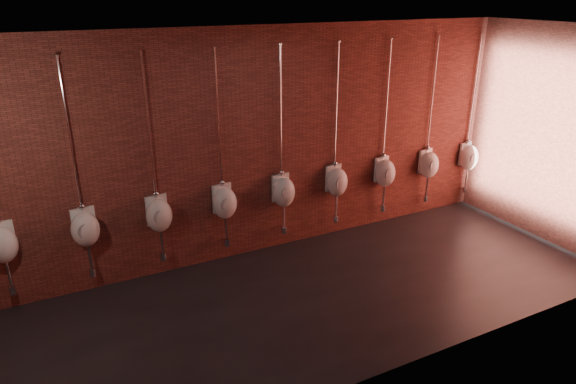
{
  "coord_description": "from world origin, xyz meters",
  "views": [
    {
      "loc": [
        -2.54,
        -4.76,
        3.62
      ],
      "look_at": [
        0.34,
        0.9,
        1.1
      ],
      "focal_mm": 32.0,
      "sensor_mm": 36.0,
      "label": 1
    }
  ],
  "objects_px": {
    "urinal_2": "(85,228)",
    "urinal_3": "(159,214)",
    "urinal_4": "(225,202)",
    "urinal_7": "(385,172)",
    "urinal_5": "(283,191)",
    "urinal_6": "(337,181)",
    "urinal_8": "(429,164)",
    "urinal_9": "(469,156)",
    "urinal_1": "(2,243)"
  },
  "relations": [
    {
      "from": "urinal_5",
      "to": "urinal_4",
      "type": "bearing_deg",
      "value": 180.0
    },
    {
      "from": "urinal_2",
      "to": "urinal_6",
      "type": "height_order",
      "value": "same"
    },
    {
      "from": "urinal_2",
      "to": "urinal_3",
      "type": "xyz_separation_m",
      "value": [
        0.9,
        0.0,
        0.0
      ]
    },
    {
      "from": "urinal_7",
      "to": "urinal_9",
      "type": "xyz_separation_m",
      "value": [
        1.8,
        0.0,
        0.0
      ]
    },
    {
      "from": "urinal_8",
      "to": "urinal_9",
      "type": "distance_m",
      "value": 0.9
    },
    {
      "from": "urinal_2",
      "to": "urinal_8",
      "type": "height_order",
      "value": "same"
    },
    {
      "from": "urinal_3",
      "to": "urinal_6",
      "type": "xyz_separation_m",
      "value": [
        2.7,
        0.0,
        0.0
      ]
    },
    {
      "from": "urinal_9",
      "to": "urinal_3",
      "type": "bearing_deg",
      "value": 180.0
    },
    {
      "from": "urinal_9",
      "to": "urinal_7",
      "type": "bearing_deg",
      "value": 180.0
    },
    {
      "from": "urinal_2",
      "to": "urinal_5",
      "type": "distance_m",
      "value": 2.7
    },
    {
      "from": "urinal_4",
      "to": "urinal_8",
      "type": "xyz_separation_m",
      "value": [
        3.6,
        0.0,
        0.0
      ]
    },
    {
      "from": "urinal_3",
      "to": "urinal_1",
      "type": "bearing_deg",
      "value": 180.0
    },
    {
      "from": "urinal_3",
      "to": "urinal_5",
      "type": "distance_m",
      "value": 1.8
    },
    {
      "from": "urinal_2",
      "to": "urinal_5",
      "type": "bearing_deg",
      "value": 0.0
    },
    {
      "from": "urinal_1",
      "to": "urinal_2",
      "type": "height_order",
      "value": "same"
    },
    {
      "from": "urinal_4",
      "to": "urinal_7",
      "type": "bearing_deg",
      "value": 0.0
    },
    {
      "from": "urinal_5",
      "to": "urinal_6",
      "type": "distance_m",
      "value": 0.9
    },
    {
      "from": "urinal_1",
      "to": "urinal_8",
      "type": "height_order",
      "value": "same"
    },
    {
      "from": "urinal_2",
      "to": "urinal_4",
      "type": "bearing_deg",
      "value": 0.0
    },
    {
      "from": "urinal_4",
      "to": "urinal_9",
      "type": "relative_size",
      "value": 1.0
    },
    {
      "from": "urinal_2",
      "to": "urinal_3",
      "type": "bearing_deg",
      "value": 0.0
    },
    {
      "from": "urinal_3",
      "to": "urinal_9",
      "type": "height_order",
      "value": "same"
    },
    {
      "from": "urinal_5",
      "to": "urinal_2",
      "type": "bearing_deg",
      "value": 180.0
    },
    {
      "from": "urinal_3",
      "to": "urinal_5",
      "type": "relative_size",
      "value": 1.0
    },
    {
      "from": "urinal_2",
      "to": "urinal_9",
      "type": "distance_m",
      "value": 6.3
    },
    {
      "from": "urinal_5",
      "to": "urinal_6",
      "type": "bearing_deg",
      "value": 0.0
    },
    {
      "from": "urinal_3",
      "to": "urinal_6",
      "type": "bearing_deg",
      "value": 0.0
    },
    {
      "from": "urinal_4",
      "to": "urinal_7",
      "type": "xyz_separation_m",
      "value": [
        2.7,
        0.0,
        0.0
      ]
    },
    {
      "from": "urinal_2",
      "to": "urinal_9",
      "type": "relative_size",
      "value": 1.0
    },
    {
      "from": "urinal_6",
      "to": "urinal_2",
      "type": "bearing_deg",
      "value": 180.0
    },
    {
      "from": "urinal_5",
      "to": "urinal_1",
      "type": "bearing_deg",
      "value": 180.0
    },
    {
      "from": "urinal_9",
      "to": "urinal_5",
      "type": "bearing_deg",
      "value": 180.0
    },
    {
      "from": "urinal_5",
      "to": "urinal_9",
      "type": "bearing_deg",
      "value": 0.0
    },
    {
      "from": "urinal_3",
      "to": "urinal_7",
      "type": "relative_size",
      "value": 1.0
    },
    {
      "from": "urinal_6",
      "to": "urinal_9",
      "type": "relative_size",
      "value": 1.0
    },
    {
      "from": "urinal_8",
      "to": "urinal_1",
      "type": "bearing_deg",
      "value": 180.0
    },
    {
      "from": "urinal_7",
      "to": "urinal_3",
      "type": "bearing_deg",
      "value": 180.0
    },
    {
      "from": "urinal_2",
      "to": "urinal_3",
      "type": "relative_size",
      "value": 1.0
    },
    {
      "from": "urinal_4",
      "to": "urinal_3",
      "type": "bearing_deg",
      "value": 180.0
    },
    {
      "from": "urinal_1",
      "to": "urinal_9",
      "type": "distance_m",
      "value": 7.2
    },
    {
      "from": "urinal_1",
      "to": "urinal_3",
      "type": "bearing_deg",
      "value": 0.0
    },
    {
      "from": "urinal_3",
      "to": "urinal_4",
      "type": "relative_size",
      "value": 1.0
    },
    {
      "from": "urinal_7",
      "to": "urinal_8",
      "type": "xyz_separation_m",
      "value": [
        0.9,
        0.0,
        0.0
      ]
    },
    {
      "from": "urinal_1",
      "to": "urinal_9",
      "type": "bearing_deg",
      "value": 0.0
    },
    {
      "from": "urinal_1",
      "to": "urinal_2",
      "type": "xyz_separation_m",
      "value": [
        0.9,
        0.0,
        0.0
      ]
    },
    {
      "from": "urinal_6",
      "to": "urinal_8",
      "type": "height_order",
      "value": "same"
    },
    {
      "from": "urinal_7",
      "to": "urinal_8",
      "type": "relative_size",
      "value": 1.0
    },
    {
      "from": "urinal_3",
      "to": "urinal_4",
      "type": "height_order",
      "value": "same"
    },
    {
      "from": "urinal_5",
      "to": "urinal_3",
      "type": "bearing_deg",
      "value": 180.0
    },
    {
      "from": "urinal_5",
      "to": "urinal_8",
      "type": "height_order",
      "value": "same"
    }
  ]
}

